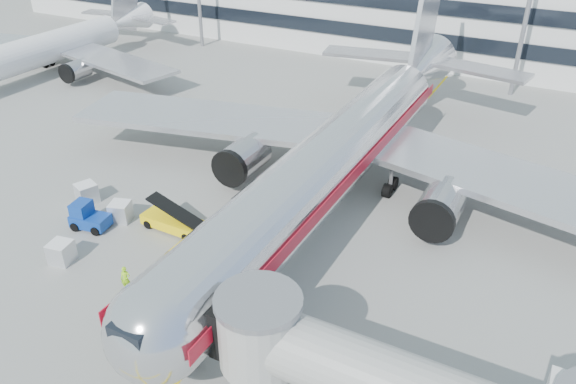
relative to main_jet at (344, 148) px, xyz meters
The scene contains 10 objects.
ground 12.46m from the main_jet, 90.00° to the right, with size 180.00×180.00×0.00m, color gray.
lead_in_line 4.57m from the main_jet, 90.00° to the right, with size 0.25×70.00×0.01m, color yellow.
main_jet is the anchor object (origin of this frame).
second_jet 45.88m from the main_jet, 166.02° to the left, with size 38.21×36.52×12.04m.
belt_loader 13.75m from the main_jet, 131.33° to the right, with size 4.98×1.88×2.38m.
baggage_tug 19.38m from the main_jet, 138.67° to the right, with size 2.89×2.10×2.00m.
cargo_container_left 17.20m from the main_jet, 140.14° to the right, with size 1.75×1.75×1.47m.
cargo_container_right 20.11m from the main_jet, 149.74° to the right, with size 1.84×1.84×1.52m.
cargo_container_front 21.17m from the main_jet, 128.10° to the right, with size 1.60×1.60×1.47m.
ramp_worker 18.44m from the main_jet, 113.25° to the right, with size 0.62×0.40×1.69m, color #98E217.
Camera 1 is at (14.19, -24.03, 22.55)m, focal length 35.00 mm.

